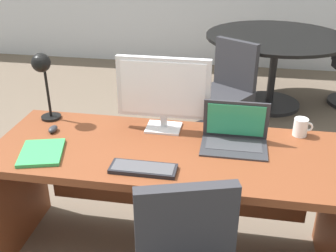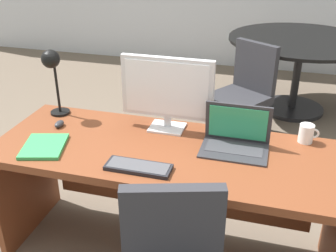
# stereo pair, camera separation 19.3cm
# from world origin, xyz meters

# --- Properties ---
(ground) EXTENTS (12.00, 12.00, 0.00)m
(ground) POSITION_xyz_m (0.00, 1.50, 0.00)
(ground) COLOR #6B5B4C
(desk) EXTENTS (1.87, 0.71, 0.73)m
(desk) POSITION_xyz_m (0.00, 0.05, 0.54)
(desk) COLOR brown
(desk) RESTS_ON ground
(monitor) EXTENTS (0.53, 0.16, 0.43)m
(monitor) POSITION_xyz_m (-0.06, 0.23, 0.97)
(monitor) COLOR silver
(monitor) RESTS_ON desk
(laptop) EXTENTS (0.35, 0.24, 0.23)m
(laptop) POSITION_xyz_m (0.35, 0.13, 0.80)
(laptop) COLOR #2D2D33
(laptop) RESTS_ON desk
(keyboard) EXTENTS (0.33, 0.12, 0.02)m
(keyboard) POSITION_xyz_m (-0.08, -0.22, 0.74)
(keyboard) COLOR black
(keyboard) RESTS_ON desk
(mouse) EXTENTS (0.04, 0.08, 0.03)m
(mouse) POSITION_xyz_m (-0.68, 0.09, 0.75)
(mouse) COLOR #2D2D33
(mouse) RESTS_ON desk
(desk_lamp) EXTENTS (0.12, 0.14, 0.42)m
(desk_lamp) POSITION_xyz_m (-0.77, 0.23, 1.04)
(desk_lamp) COLOR black
(desk_lamp) RESTS_ON desk
(book) EXTENTS (0.28, 0.31, 0.02)m
(book) POSITION_xyz_m (-0.63, -0.16, 0.74)
(book) COLOR green
(book) RESTS_ON desk
(coffee_mug) EXTENTS (0.11, 0.08, 0.10)m
(coffee_mug) POSITION_xyz_m (0.71, 0.28, 0.78)
(coffee_mug) COLOR white
(coffee_mug) RESTS_ON desk
(meeting_table) EXTENTS (1.45, 1.45, 0.78)m
(meeting_table) POSITION_xyz_m (0.72, 2.42, 0.60)
(meeting_table) COLOR black
(meeting_table) RESTS_ON ground
(meeting_chair_near) EXTENTS (0.64, 0.64, 0.87)m
(meeting_chair_near) POSITION_xyz_m (0.24, 1.67, 0.34)
(meeting_chair_near) COLOR black
(meeting_chair_near) RESTS_ON ground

